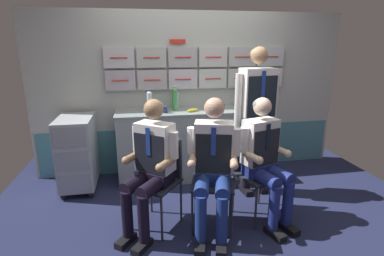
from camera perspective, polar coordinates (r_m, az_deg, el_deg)
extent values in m
cube|color=#1E2343|center=(3.22, 4.45, -17.29)|extent=(4.80, 4.80, 0.04)
cube|color=#B6BEB5|center=(4.10, -0.09, 6.53)|extent=(4.20, 0.06, 2.15)
cube|color=teal|center=(4.26, 0.00, -3.76)|extent=(4.12, 0.01, 0.62)
cube|color=#B3ACB9|center=(3.96, -13.55, 8.87)|extent=(0.38, 0.06, 0.25)
cylinder|color=red|center=(3.92, -13.57, 8.81)|extent=(0.21, 0.01, 0.01)
cube|color=#B8B4B8|center=(3.95, -7.64, 9.16)|extent=(0.38, 0.06, 0.25)
cylinder|color=red|center=(3.92, -7.61, 9.10)|extent=(0.21, 0.01, 0.01)
cube|color=silver|center=(3.99, -1.78, 9.35)|extent=(0.38, 0.06, 0.25)
cylinder|color=red|center=(3.96, -1.70, 9.29)|extent=(0.21, 0.01, 0.01)
cube|color=silver|center=(4.07, 3.92, 9.45)|extent=(0.38, 0.06, 0.25)
cylinder|color=red|center=(4.03, 4.05, 9.39)|extent=(0.21, 0.01, 0.01)
cube|color=#B8BEB5|center=(4.19, 9.35, 9.46)|extent=(0.38, 0.06, 0.25)
cylinder|color=red|center=(4.15, 9.52, 9.40)|extent=(0.21, 0.01, 0.01)
cube|color=silver|center=(4.34, 14.45, 9.39)|extent=(0.38, 0.06, 0.25)
cylinder|color=red|center=(4.30, 14.66, 9.32)|extent=(0.21, 0.01, 0.01)
cube|color=silver|center=(3.93, -13.82, 12.95)|extent=(0.38, 0.06, 0.25)
cylinder|color=red|center=(3.90, -13.85, 12.92)|extent=(0.21, 0.01, 0.01)
cube|color=#B4BEB6|center=(3.93, -7.79, 13.25)|extent=(0.38, 0.06, 0.25)
cylinder|color=red|center=(3.89, -7.77, 13.22)|extent=(0.21, 0.01, 0.01)
cube|color=#B0B1B2|center=(3.97, -1.81, 13.40)|extent=(0.38, 0.06, 0.25)
cylinder|color=red|center=(3.93, -1.73, 13.38)|extent=(0.21, 0.01, 0.01)
cube|color=silver|center=(4.05, 3.99, 13.42)|extent=(0.38, 0.06, 0.25)
cylinder|color=red|center=(4.01, 4.13, 13.39)|extent=(0.21, 0.01, 0.01)
cube|color=#B8BDBF|center=(4.17, 9.53, 13.31)|extent=(0.38, 0.06, 0.25)
cylinder|color=red|center=(4.13, 9.71, 13.28)|extent=(0.21, 0.01, 0.01)
cube|color=silver|center=(4.32, 14.71, 13.10)|extent=(0.38, 0.06, 0.25)
cylinder|color=red|center=(4.28, 14.92, 13.07)|extent=(0.21, 0.01, 0.01)
cube|color=red|center=(3.97, -2.76, 16.24)|extent=(0.20, 0.02, 0.05)
cube|color=#96A4A3|center=(3.95, -2.47, -3.35)|extent=(1.57, 0.52, 0.89)
cube|color=gray|center=(3.82, -2.55, 3.16)|extent=(1.60, 0.53, 0.03)
sphere|color=black|center=(3.83, -23.41, -11.96)|extent=(0.07, 0.07, 0.07)
sphere|color=black|center=(3.77, -18.73, -11.93)|extent=(0.07, 0.07, 0.07)
sphere|color=black|center=(4.32, -21.84, -8.62)|extent=(0.07, 0.07, 0.07)
sphere|color=black|center=(4.26, -17.71, -8.53)|extent=(0.07, 0.07, 0.07)
cube|color=#AAB2BA|center=(3.87, -21.03, -4.14)|extent=(0.40, 0.64, 0.83)
cube|color=#959DA6|center=(3.68, -21.50, -9.90)|extent=(0.35, 0.01, 0.22)
cube|color=#959DA6|center=(3.57, -21.94, -5.88)|extent=(0.35, 0.01, 0.22)
cube|color=#959DA6|center=(3.49, -22.41, -1.63)|extent=(0.35, 0.01, 0.22)
cylinder|color=#28282D|center=(3.48, -22.53, 0.35)|extent=(0.32, 0.02, 0.02)
cylinder|color=#2D2D33|center=(2.99, -11.87, -14.98)|extent=(0.02, 0.02, 0.45)
cylinder|color=#2D2D33|center=(2.80, -5.83, -16.93)|extent=(0.02, 0.02, 0.45)
cylinder|color=#2D2D33|center=(3.24, -7.84, -12.22)|extent=(0.02, 0.02, 0.45)
cylinder|color=#2D2D33|center=(3.07, -2.12, -13.75)|extent=(0.02, 0.02, 0.45)
cube|color=#20252E|center=(2.91, -7.07, -10.42)|extent=(0.56, 0.56, 0.02)
cube|color=#20252E|center=(2.97, -5.17, -5.35)|extent=(0.31, 0.24, 0.40)
cylinder|color=#2D2D33|center=(3.05, -8.16, -4.83)|extent=(0.02, 0.02, 0.40)
cylinder|color=#2D2D33|center=(2.88, -2.21, -6.01)|extent=(0.02, 0.02, 0.40)
cube|color=black|center=(2.93, -12.54, -20.29)|extent=(0.20, 0.23, 0.06)
cube|color=black|center=(2.83, -9.54, -21.44)|extent=(0.20, 0.23, 0.06)
cylinder|color=black|center=(2.81, -12.32, -15.78)|extent=(0.10, 0.10, 0.44)
cylinder|color=black|center=(2.72, -9.27, -16.82)|extent=(0.10, 0.10, 0.44)
cylinder|color=black|center=(2.81, -10.51, -10.16)|extent=(0.32, 0.37, 0.13)
cylinder|color=black|center=(2.72, -7.46, -10.99)|extent=(0.32, 0.37, 0.13)
cube|color=black|center=(2.88, -7.12, -9.15)|extent=(0.38, 0.35, 0.12)
cube|color=white|center=(2.78, -7.09, -3.61)|extent=(0.39, 0.36, 0.46)
cube|color=black|center=(2.72, -8.22, -4.95)|extent=(0.26, 0.20, 0.36)
cube|color=navy|center=(2.67, -8.42, -2.62)|extent=(0.04, 0.03, 0.26)
cylinder|color=white|center=(2.88, -10.46, -2.05)|extent=(0.08, 0.08, 0.25)
cylinder|color=#A07B55|center=(2.84, -11.24, -5.42)|extent=(0.19, 0.22, 0.07)
sphere|color=#A07B55|center=(2.77, -12.54, -6.09)|extent=(0.08, 0.08, 0.08)
cylinder|color=white|center=(2.67, -3.52, -3.27)|extent=(0.08, 0.08, 0.25)
cylinder|color=#A07B55|center=(2.64, -4.97, -6.79)|extent=(0.19, 0.22, 0.07)
sphere|color=#A07B55|center=(2.57, -6.18, -7.57)|extent=(0.08, 0.08, 0.08)
sphere|color=#A07B55|center=(2.69, -7.35, 3.61)|extent=(0.18, 0.18, 0.18)
ellipsoid|color=gray|center=(2.70, -7.20, 4.01)|extent=(0.24, 0.24, 0.13)
cylinder|color=#2D2D33|center=(2.86, 0.04, -16.18)|extent=(0.02, 0.02, 0.45)
cylinder|color=#2D2D33|center=(2.85, 7.58, -16.42)|extent=(0.02, 0.02, 0.45)
cylinder|color=#2D2D33|center=(3.17, 0.69, -12.75)|extent=(0.02, 0.02, 0.45)
cylinder|color=#2D2D33|center=(3.16, 7.38, -12.95)|extent=(0.02, 0.02, 0.45)
cube|color=#20252E|center=(2.89, 4.01, -10.51)|extent=(0.49, 0.49, 0.02)
cube|color=#20252E|center=(2.98, 4.20, -5.25)|extent=(0.36, 0.13, 0.40)
cylinder|color=#2D2D33|center=(2.98, 0.72, -5.21)|extent=(0.02, 0.02, 0.40)
cylinder|color=#2D2D33|center=(2.97, 7.68, -5.40)|extent=(0.02, 0.02, 0.40)
cube|color=black|center=(2.80, 1.59, -21.70)|extent=(0.15, 0.24, 0.06)
cube|color=black|center=(2.80, 5.58, -21.83)|extent=(0.15, 0.24, 0.06)
cylinder|color=navy|center=(2.69, 1.69, -16.97)|extent=(0.10, 0.10, 0.44)
cylinder|color=navy|center=(2.69, 5.73, -17.10)|extent=(0.10, 0.10, 0.44)
cylinder|color=navy|center=(2.72, 1.98, -10.83)|extent=(0.23, 0.39, 0.13)
cylinder|color=navy|center=(2.71, 5.88, -10.95)|extent=(0.23, 0.39, 0.13)
cube|color=navy|center=(2.86, 4.04, -9.23)|extent=(0.37, 0.28, 0.12)
cube|color=white|center=(2.77, 4.17, -3.55)|extent=(0.39, 0.28, 0.47)
cube|color=black|center=(2.68, 4.09, -5.01)|extent=(0.31, 0.10, 0.37)
cube|color=navy|center=(2.64, 4.14, -2.61)|extent=(0.04, 0.02, 0.26)
cylinder|color=white|center=(2.76, -0.07, -2.42)|extent=(0.08, 0.08, 0.25)
cylinder|color=tan|center=(2.71, 0.14, -6.06)|extent=(0.13, 0.24, 0.07)
sphere|color=tan|center=(2.62, -0.08, -6.91)|extent=(0.08, 0.08, 0.08)
cylinder|color=white|center=(2.75, 8.45, -2.65)|extent=(0.08, 0.08, 0.25)
cylinder|color=tan|center=(2.71, 8.00, -6.29)|extent=(0.13, 0.24, 0.07)
sphere|color=tan|center=(2.61, 8.09, -7.15)|extent=(0.08, 0.08, 0.08)
sphere|color=tan|center=(2.67, 4.32, 3.88)|extent=(0.18, 0.18, 0.18)
ellipsoid|color=black|center=(2.68, 4.34, 4.29)|extent=(0.22, 0.21, 0.13)
cylinder|color=#2D2D33|center=(3.00, 12.11, -14.91)|extent=(0.02, 0.02, 0.45)
cylinder|color=#2D2D33|center=(3.22, 17.12, -12.99)|extent=(0.02, 0.02, 0.45)
cylinder|color=#2D2D33|center=(3.24, 7.90, -12.21)|extent=(0.02, 0.02, 0.45)
cylinder|color=#2D2D33|center=(3.45, 12.81, -10.67)|extent=(0.02, 0.02, 0.45)
cube|color=#20252E|center=(3.12, 12.74, -8.85)|extent=(0.51, 0.51, 0.02)
cube|color=#20252E|center=(3.17, 10.72, -4.18)|extent=(0.36, 0.14, 0.40)
cylinder|color=#2D2D33|center=(3.06, 8.21, -4.82)|extent=(0.02, 0.02, 0.40)
cylinder|color=#2D2D33|center=(3.27, 13.28, -3.67)|extent=(0.02, 0.02, 0.40)
cube|color=black|center=(3.05, 15.59, -18.89)|extent=(0.16, 0.24, 0.06)
cube|color=black|center=(3.15, 17.97, -17.79)|extent=(0.16, 0.24, 0.06)
cylinder|color=navy|center=(2.94, 15.40, -14.53)|extent=(0.10, 0.10, 0.44)
cylinder|color=navy|center=(3.05, 17.82, -13.55)|extent=(0.10, 0.10, 0.44)
cylinder|color=navy|center=(2.93, 13.58, -9.22)|extent=(0.24, 0.38, 0.13)
cylinder|color=navy|center=(3.04, 16.04, -8.45)|extent=(0.24, 0.38, 0.13)
cube|color=navy|center=(3.09, 12.82, -7.65)|extent=(0.36, 0.29, 0.12)
cube|color=white|center=(3.00, 12.90, -2.56)|extent=(0.38, 0.28, 0.45)
cube|color=black|center=(2.95, 14.10, -3.73)|extent=(0.30, 0.11, 0.36)
cube|color=black|center=(2.90, 14.35, -1.62)|extent=(0.04, 0.02, 0.25)
cylinder|color=white|center=(2.86, 9.99, -2.26)|extent=(0.08, 0.08, 0.24)
cylinder|color=beige|center=(2.85, 11.43, -5.43)|extent=(0.14, 0.23, 0.07)
sphere|color=beige|center=(2.78, 12.75, -6.06)|extent=(0.08, 0.08, 0.08)
cylinder|color=white|center=(3.12, 15.68, -1.13)|extent=(0.08, 0.08, 0.24)
cylinder|color=beige|center=(3.08, 16.51, -4.16)|extent=(0.14, 0.23, 0.07)
sphere|color=beige|center=(3.02, 17.85, -4.70)|extent=(0.08, 0.08, 0.08)
sphere|color=beige|center=(2.91, 13.32, 4.01)|extent=(0.18, 0.18, 0.18)
ellipsoid|color=gray|center=(2.92, 13.17, 4.36)|extent=(0.21, 0.21, 0.12)
cube|color=black|center=(3.74, 10.16, -11.57)|extent=(0.12, 0.25, 0.06)
cube|color=black|center=(3.83, 12.87, -11.05)|extent=(0.12, 0.25, 0.06)
cylinder|color=black|center=(3.58, 10.45, -4.64)|extent=(0.12, 0.12, 0.88)
cylinder|color=black|center=(3.67, 12.94, -4.30)|extent=(0.12, 0.12, 0.88)
cube|color=white|center=(3.45, 12.37, 6.68)|extent=(0.41, 0.27, 0.54)
cube|color=black|center=(3.36, 13.30, 5.82)|extent=(0.35, 0.06, 0.45)
cube|color=navy|center=(3.33, 13.51, 7.99)|extent=(0.04, 0.01, 0.30)
cylinder|color=white|center=(3.36, 8.85, 5.15)|extent=(0.08, 0.08, 0.60)
sphere|color=#A57E56|center=(3.42, 8.64, 0.21)|extent=(0.08, 0.08, 0.08)
cylinder|color=white|center=(3.58, 15.51, 5.43)|extent=(0.08, 0.08, 0.60)
sphere|color=#A57E56|center=(3.64, 15.16, 0.79)|extent=(0.08, 0.08, 0.08)
sphere|color=#A57E56|center=(3.41, 12.78, 13.41)|extent=(0.19, 0.19, 0.19)
ellipsoid|color=tan|center=(3.42, 12.67, 13.71)|extent=(0.21, 0.19, 0.13)
cylinder|color=silver|center=(3.96, -3.03, 5.36)|extent=(0.07, 0.07, 0.21)
cone|color=silver|center=(3.94, -3.06, 7.03)|extent=(0.07, 0.07, 0.02)
cylinder|color=blue|center=(3.94, -3.06, 7.35)|extent=(0.03, 0.03, 0.02)
cylinder|color=silver|center=(3.75, -8.10, 4.89)|extent=(0.07, 0.07, 0.24)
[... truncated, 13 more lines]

